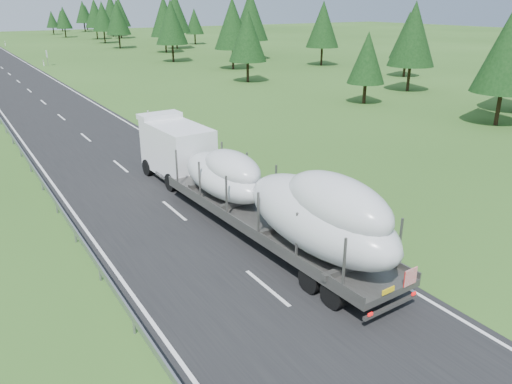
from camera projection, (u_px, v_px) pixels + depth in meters
ground at (267, 288)px, 19.32m from camera, size 400.00×400.00×0.00m
highway_sign at (47, 55)px, 85.55m from camera, size 0.08×0.90×2.60m
tree_line_right at (189, 19)px, 105.88m from camera, size 27.41×239.27×12.63m
boat_truck at (253, 186)px, 23.33m from camera, size 3.55×20.67×4.44m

